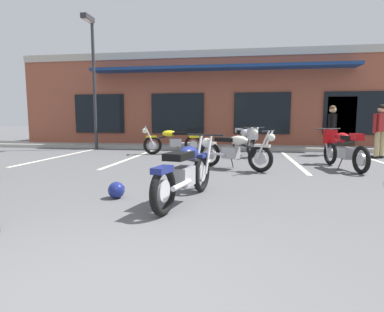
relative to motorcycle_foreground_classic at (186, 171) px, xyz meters
The scene contains 13 objects.
ground_plane 0.99m from the motorcycle_foreground_classic, 99.38° to the left, with size 80.00×80.00×0.00m, color #515154.
sidewalk_kerb 8.56m from the motorcycle_foreground_classic, 90.96° to the left, with size 22.00×1.80×0.14m, color #A8A59E.
brick_storefront_building 12.18m from the motorcycle_foreground_classic, 90.67° to the left, with size 17.79×7.22×4.07m.
painted_stall_lines 4.98m from the motorcycle_foreground_classic, 91.66° to the left, with size 9.94×4.80×0.01m.
motorcycle_foreground_classic is the anchor object (origin of this frame).
motorcycle_red_sportbike 6.43m from the motorcycle_foreground_classic, 104.10° to the left, with size 2.03×1.03×0.98m.
motorcycle_silver_naked 6.20m from the motorcycle_foreground_classic, 81.34° to the left, with size 1.03×2.02×0.98m.
motorcycle_green_cafe_racer 3.25m from the motorcycle_foreground_classic, 78.50° to the left, with size 1.89×1.31×0.98m.
motorcycle_orange_scrambler 5.02m from the motorcycle_foreground_classic, 48.71° to the left, with size 0.83×2.09×0.98m.
person_in_shorts_foreground 7.89m from the motorcycle_foreground_classic, 49.98° to the left, with size 0.57×0.40×1.68m.
person_by_back_row 7.70m from the motorcycle_foreground_classic, 60.22° to the left, with size 0.30×0.61×1.68m.
helmet_on_pavement 1.16m from the motorcycle_foreground_classic, behind, with size 0.26×0.26×0.26m.
parking_lot_lamp_post 9.31m from the motorcycle_foreground_classic, 124.16° to the left, with size 0.24×0.76×5.09m.
Camera 1 is at (0.95, -1.77, 1.25)m, focal length 29.66 mm.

